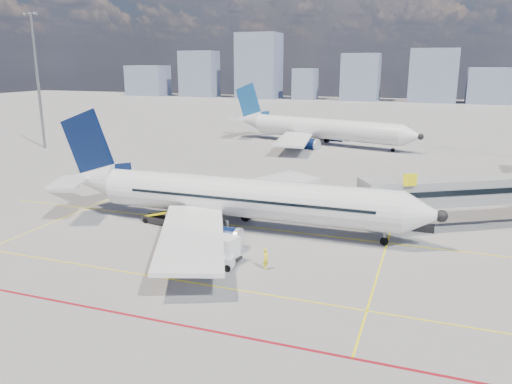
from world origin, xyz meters
TOP-DOWN VIEW (x-y plane):
  - ground at (0.00, 0.00)m, footprint 420.00×420.00m
  - apron_markings at (-0.58, -3.91)m, footprint 90.00×35.12m
  - jet_bridge at (23.51, 16.91)m, footprint 23.55×15.78m
  - floodlight_mast_nw at (-55.00, 40.00)m, footprint 3.20×0.61m
  - distant_skyline at (-10.06, 190.00)m, footprint 257.60×15.20m
  - main_aircraft at (-1.62, 7.25)m, footprint 40.76×35.52m
  - second_aircraft at (-5.58, 63.42)m, footprint 42.22×36.15m
  - baggage_tug at (1.42, -2.69)m, footprint 2.52×1.70m
  - cargo_dolly at (0.64, -1.09)m, footprint 4.35×2.65m
  - belt_loader at (-8.79, 5.84)m, footprint 5.67×2.29m
  - ramp_worker at (5.23, -1.61)m, footprint 0.52×0.71m

SIDE VIEW (x-z plane):
  - ground at x=0.00m, z-range 0.00..0.00m
  - apron_markings at x=-0.58m, z-range 0.00..0.01m
  - belt_loader at x=-8.79m, z-range -0.55..1.73m
  - baggage_tug at x=1.42m, z-range -0.04..1.61m
  - ramp_worker at x=5.23m, z-range 0.00..1.79m
  - cargo_dolly at x=0.64m, z-range 0.11..2.33m
  - second_aircraft at x=-5.58m, z-range -3.06..9.50m
  - main_aircraft at x=-1.62m, z-range -2.72..9.16m
  - jet_bridge at x=23.51m, z-range 0.59..6.89m
  - distant_skyline at x=-10.06m, z-range -4.05..26.85m
  - floodlight_mast_nw at x=-55.00m, z-range 0.86..26.31m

